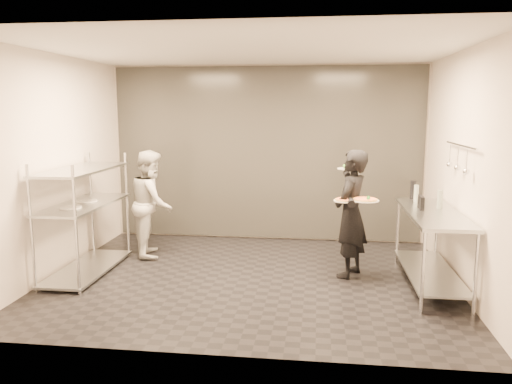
# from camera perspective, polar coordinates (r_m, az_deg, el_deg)

# --- Properties ---
(room_shell) EXTENTS (5.00, 4.00, 2.80)m
(room_shell) POSITION_cam_1_polar(r_m,az_deg,el_deg) (7.22, 0.55, 3.84)
(room_shell) COLOR black
(room_shell) RESTS_ON ground
(pass_rack) EXTENTS (0.60, 1.60, 1.50)m
(pass_rack) POSITION_cam_1_polar(r_m,az_deg,el_deg) (6.79, -19.02, -2.44)
(pass_rack) COLOR silver
(pass_rack) RESTS_ON ground
(prep_counter) EXTENTS (0.60, 1.80, 0.92)m
(prep_counter) POSITION_cam_1_polar(r_m,az_deg,el_deg) (6.29, 19.45, -4.73)
(prep_counter) COLOR silver
(prep_counter) RESTS_ON ground
(utensil_rail) EXTENTS (0.07, 1.20, 0.31)m
(utensil_rail) POSITION_cam_1_polar(r_m,az_deg,el_deg) (6.20, 22.16, 3.56)
(utensil_rail) COLOR silver
(utensil_rail) RESTS_ON room_shell
(waiter) EXTENTS (0.60, 0.70, 1.62)m
(waiter) POSITION_cam_1_polar(r_m,az_deg,el_deg) (6.38, 10.78, -2.47)
(waiter) COLOR black
(waiter) RESTS_ON ground
(chef) EXTENTS (0.75, 0.87, 1.53)m
(chef) POSITION_cam_1_polar(r_m,az_deg,el_deg) (7.36, -11.82, -1.25)
(chef) COLOR beige
(chef) RESTS_ON ground
(pizza_plate_near) EXTENTS (0.29, 0.29, 0.05)m
(pizza_plate_near) POSITION_cam_1_polar(r_m,az_deg,el_deg) (6.16, 10.20, -0.90)
(pizza_plate_near) COLOR silver
(pizza_plate_near) RESTS_ON waiter
(pizza_plate_far) EXTENTS (0.33, 0.33, 0.05)m
(pizza_plate_far) POSITION_cam_1_polar(r_m,az_deg,el_deg) (6.16, 12.38, -0.86)
(pizza_plate_far) COLOR silver
(pizza_plate_far) RESTS_ON waiter
(salad_plate) EXTENTS (0.26, 0.26, 0.07)m
(salad_plate) POSITION_cam_1_polar(r_m,az_deg,el_deg) (6.60, 10.38, 2.81)
(salad_plate) COLOR silver
(salad_plate) RESTS_ON waiter
(pos_monitor) EXTENTS (0.05, 0.22, 0.16)m
(pos_monitor) POSITION_cam_1_polar(r_m,az_deg,el_deg) (6.30, 18.35, -1.16)
(pos_monitor) COLOR black
(pos_monitor) RESTS_ON prep_counter
(bottle_green) EXTENTS (0.06, 0.06, 0.22)m
(bottle_green) POSITION_cam_1_polar(r_m,az_deg,el_deg) (6.79, 17.84, -0.14)
(bottle_green) COLOR gray
(bottle_green) RESTS_ON prep_counter
(bottle_clear) EXTENTS (0.07, 0.07, 0.22)m
(bottle_clear) POSITION_cam_1_polar(r_m,az_deg,el_deg) (6.43, 20.28, -0.78)
(bottle_clear) COLOR gray
(bottle_clear) RESTS_ON prep_counter
(bottle_dark) EXTENTS (0.07, 0.07, 0.25)m
(bottle_dark) POSITION_cam_1_polar(r_m,az_deg,el_deg) (6.96, 17.51, 0.22)
(bottle_dark) COLOR black
(bottle_dark) RESTS_ON prep_counter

